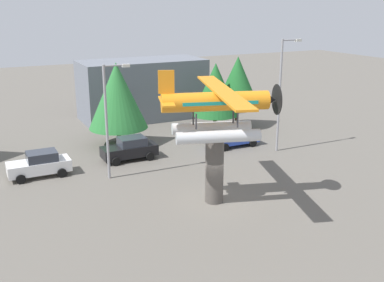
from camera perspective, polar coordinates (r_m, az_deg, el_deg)
The scene contains 12 objects.
ground_plane at distance 28.32m, azimuth 2.73°, elevation -7.45°, with size 140.00×140.00×0.00m, color #605B54.
display_pedestal at distance 27.55m, azimuth 2.79°, elevation -3.62°, with size 1.10×1.10×4.04m, color #4C4742.
floatplane_monument at distance 26.52m, azimuth 3.18°, elevation 3.89°, with size 7.20×10.25×4.00m.
car_near_white at distance 33.60m, azimuth -18.31°, elevation -2.74°, with size 4.20×2.02×1.76m.
car_mid_black at distance 35.59m, azimuth -7.68°, elevation -0.94°, with size 4.20×2.02×1.76m.
car_far_blue at distance 38.80m, azimuth 5.26°, elevation 0.63°, with size 4.20×2.02×1.76m.
streetlight_primary at distance 31.08m, azimuth -10.23°, elevation 3.33°, with size 1.84×0.28×7.79m.
streetlight_secondary at distance 37.19m, azimuth 11.03°, elevation 6.41°, with size 1.84×0.28×8.94m.
storefront_building at distance 48.21m, azimuth -6.14°, elevation 6.38°, with size 12.57×5.82×6.02m, color slate.
tree_east at distance 38.53m, azimuth -9.23°, elevation 5.55°, with size 4.90×4.90×6.99m.
tree_center_back at distance 42.82m, azimuth 2.92°, elevation 6.40°, with size 4.35×4.35×6.35m.
tree_far_east at distance 44.25m, azimuth 5.66°, elevation 7.43°, with size 4.10×4.10×6.79m.
Camera 1 is at (-12.70, -22.50, 11.59)m, focal length 43.13 mm.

